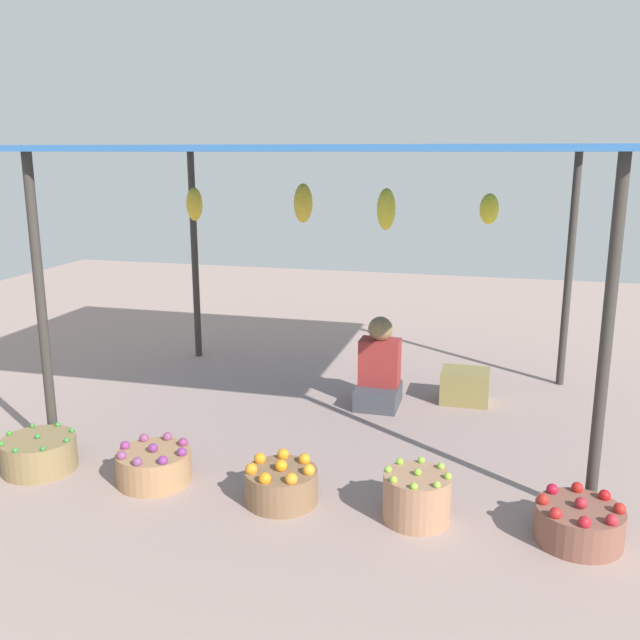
# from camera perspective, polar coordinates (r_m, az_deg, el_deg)

# --- Properties ---
(ground_plane) EXTENTS (14.00, 14.00, 0.00)m
(ground_plane) POSITION_cam_1_polar(r_m,az_deg,el_deg) (5.88, 1.55, -7.64)
(ground_plane) COLOR gray
(market_stall_structure) EXTENTS (3.99, 2.83, 2.18)m
(market_stall_structure) POSITION_cam_1_polar(r_m,az_deg,el_deg) (5.48, 1.68, 12.76)
(market_stall_structure) COLOR #38332D
(market_stall_structure) RESTS_ON ground
(vendor_person) EXTENTS (0.36, 0.44, 0.78)m
(vendor_person) POSITION_cam_1_polar(r_m,az_deg,el_deg) (5.99, 4.88, -4.26)
(vendor_person) COLOR #3F4147
(vendor_person) RESTS_ON ground
(basket_green_chilies) EXTENTS (0.50, 0.50, 0.26)m
(basket_green_chilies) POSITION_cam_1_polar(r_m,az_deg,el_deg) (5.23, -22.07, -10.14)
(basket_green_chilies) COLOR olive
(basket_green_chilies) RESTS_ON ground
(basket_purple_onions) EXTENTS (0.49, 0.49, 0.27)m
(basket_purple_onions) POSITION_cam_1_polar(r_m,az_deg,el_deg) (4.82, -13.48, -11.57)
(basket_purple_onions) COLOR #A37850
(basket_purple_onions) RESTS_ON ground
(basket_oranges) EXTENTS (0.46, 0.46, 0.28)m
(basket_oranges) POSITION_cam_1_polar(r_m,az_deg,el_deg) (4.46, -3.24, -13.33)
(basket_oranges) COLOR brown
(basket_oranges) RESTS_ON ground
(basket_limes) EXTENTS (0.40, 0.40, 0.33)m
(basket_limes) POSITION_cam_1_polar(r_m,az_deg,el_deg) (4.28, 7.97, -14.19)
(basket_limes) COLOR #A57658
(basket_limes) RESTS_ON ground
(basket_red_apples) EXTENTS (0.48, 0.48, 0.27)m
(basket_red_apples) POSITION_cam_1_polar(r_m,az_deg,el_deg) (4.30, 20.50, -15.36)
(basket_red_apples) COLOR brown
(basket_red_apples) RESTS_ON ground
(wooden_crate_near_vendor) EXTENTS (0.41, 0.33, 0.29)m
(wooden_crate_near_vendor) POSITION_cam_1_polar(r_m,az_deg,el_deg) (6.22, 11.82, -5.33)
(wooden_crate_near_vendor) COLOR olive
(wooden_crate_near_vendor) RESTS_ON ground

